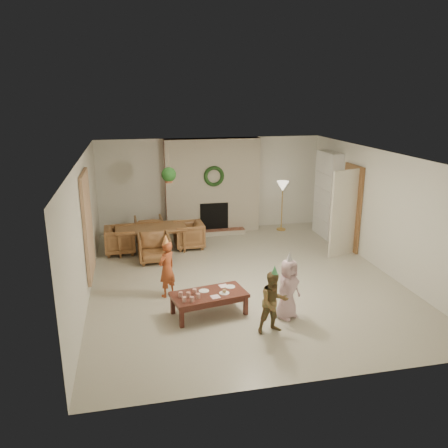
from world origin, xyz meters
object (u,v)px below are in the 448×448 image
object	(u,v)px
dining_chair_near	(154,248)
coffee_table_top	(209,295)
dining_table	(151,239)
child_red	(167,269)
child_plaid	(274,303)
dining_chair_far	(149,229)
dining_chair_left	(120,240)
dining_chair_right	(189,235)
child_pink	(288,289)

from	to	relation	value
dining_chair_near	coffee_table_top	world-z (taller)	dining_chair_near
dining_table	child_red	distance (m)	2.57
coffee_table_top	child_plaid	xyz separation A→B (m)	(0.88, -0.78, 0.15)
dining_chair_far	child_red	xyz separation A→B (m)	(0.18, -3.28, 0.21)
dining_chair_left	dining_chair_right	xyz separation A→B (m)	(1.62, 0.05, 0.00)
dining_chair_near	child_plaid	world-z (taller)	child_plaid
child_plaid	coffee_table_top	bearing A→B (deg)	131.65
dining_chair_near	child_red	bearing A→B (deg)	-87.67
coffee_table_top	child_red	xyz separation A→B (m)	(-0.63, 0.87, 0.17)
dining_table	dining_chair_right	bearing A→B (deg)	0.00
dining_table	dining_chair_far	distance (m)	0.72
dining_chair_near	dining_chair_far	bearing A→B (deg)	90.00
dining_table	child_plaid	size ratio (longest dim) A/B	1.63
dining_chair_right	child_pink	bearing A→B (deg)	14.88
child_red	dining_chair_near	bearing A→B (deg)	-127.95
dining_chair_left	child_plaid	distance (m)	4.82
child_red	child_pink	distance (m)	2.27
dining_chair_right	child_red	distance (m)	2.70
dining_chair_far	child_pink	bearing A→B (deg)	112.81
coffee_table_top	child_red	size ratio (longest dim) A/B	1.18
dining_table	coffee_table_top	xyz separation A→B (m)	(0.78, -3.42, 0.07)
dining_chair_far	dining_chair_near	bearing A→B (deg)	90.00
dining_table	child_red	bearing A→B (deg)	-88.33
dining_chair_near	coffee_table_top	distance (m)	2.81
child_plaid	child_pink	size ratio (longest dim) A/B	0.98
dining_chair_far	dining_chair_right	bearing A→B (deg)	141.34
dining_chair_near	child_red	world-z (taller)	child_red
dining_chair_near	coffee_table_top	bearing A→B (deg)	-76.08
dining_chair_left	coffee_table_top	world-z (taller)	dining_chair_left
dining_chair_left	child_plaid	world-z (taller)	child_plaid
dining_table	dining_chair_left	distance (m)	0.72
dining_table	child_plaid	xyz separation A→B (m)	(1.67, -4.21, 0.21)
child_red	child_pink	xyz separation A→B (m)	(1.90, -1.25, -0.01)
dining_chair_far	dining_chair_right	xyz separation A→B (m)	(0.93, -0.69, 0.00)
dining_chair_near	dining_chair_right	xyz separation A→B (m)	(0.88, 0.75, 0.00)
child_pink	child_plaid	bearing A→B (deg)	-166.16
dining_table	child_plaid	distance (m)	4.53
dining_chair_right	child_plaid	distance (m)	4.31
dining_chair_far	child_plaid	distance (m)	5.21
child_red	child_pink	world-z (taller)	child_red
dining_chair_near	dining_chair_right	distance (m)	1.16
child_pink	child_red	bearing A→B (deg)	113.92
dining_chair_right	dining_chair_near	bearing A→B (deg)	-51.34
dining_chair_right	coffee_table_top	size ratio (longest dim) A/B	0.56
child_plaid	child_pink	world-z (taller)	child_pink
child_red	child_plaid	distance (m)	2.24
coffee_table_top	child_plaid	world-z (taller)	child_plaid
dining_chair_right	child_pink	xyz separation A→B (m)	(1.15, -3.83, 0.20)
dining_chair_far	coffee_table_top	world-z (taller)	dining_chair_far
dining_chair_right	coffee_table_top	world-z (taller)	dining_chair_right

